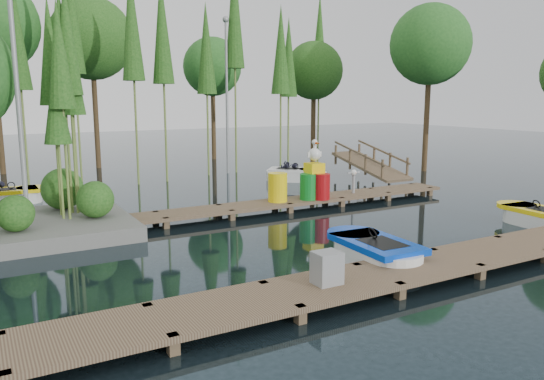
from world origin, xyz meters
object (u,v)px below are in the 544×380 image
boat_blue (375,253)px  drum_cluster (316,181)px  boat_yellow_far (9,196)px  yellow_barrel (278,187)px  utility_cabinet (327,268)px

boat_blue → drum_cluster: 6.20m
boat_yellow_far → yellow_barrel: 9.28m
boat_blue → utility_cabinet: 2.39m
boat_blue → utility_cabinet: size_ratio=4.58×
boat_blue → yellow_barrel: bearing=83.4°
utility_cabinet → drum_cluster: bearing=57.4°
boat_yellow_far → yellow_barrel: bearing=-17.0°
boat_yellow_far → utility_cabinet: boat_yellow_far is taller
boat_blue → yellow_barrel: yellow_barrel is taller
boat_blue → boat_yellow_far: boat_yellow_far is taller
boat_blue → boat_yellow_far: (-6.51, 11.36, -0.00)m
boat_yellow_far → yellow_barrel: (7.46, -5.49, 0.51)m
boat_yellow_far → boat_blue: bearing=-40.8°
boat_blue → utility_cabinet: bearing=-148.9°
utility_cabinet → yellow_barrel: yellow_barrel is taller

